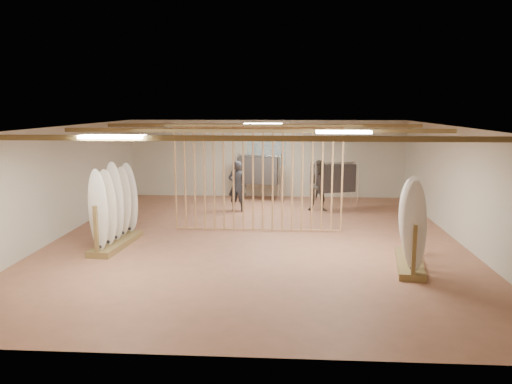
# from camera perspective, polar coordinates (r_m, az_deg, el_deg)

# --- Properties ---
(floor) EXTENTS (12.00, 12.00, 0.00)m
(floor) POSITION_cam_1_polar(r_m,az_deg,el_deg) (12.62, 0.00, -5.37)
(floor) COLOR #AB7053
(floor) RESTS_ON ground
(ceiling) EXTENTS (12.00, 12.00, 0.00)m
(ceiling) POSITION_cam_1_polar(r_m,az_deg,el_deg) (12.19, 0.00, 7.43)
(ceiling) COLOR gray
(ceiling) RESTS_ON ground
(wall_back) EXTENTS (12.00, 0.00, 12.00)m
(wall_back) POSITION_cam_1_polar(r_m,az_deg,el_deg) (18.27, 1.19, 3.83)
(wall_back) COLOR beige
(wall_back) RESTS_ON ground
(wall_front) EXTENTS (12.00, 0.00, 12.00)m
(wall_front) POSITION_cam_1_polar(r_m,az_deg,el_deg) (6.49, -3.38, -7.32)
(wall_front) COLOR beige
(wall_front) RESTS_ON ground
(wall_left) EXTENTS (0.00, 12.00, 12.00)m
(wall_left) POSITION_cam_1_polar(r_m,az_deg,el_deg) (13.59, -21.54, 1.06)
(wall_left) COLOR beige
(wall_left) RESTS_ON ground
(wall_right) EXTENTS (0.00, 12.00, 12.00)m
(wall_right) POSITION_cam_1_polar(r_m,az_deg,el_deg) (13.01, 22.55, 0.63)
(wall_right) COLOR beige
(wall_right) RESTS_ON ground
(ceiling_slats) EXTENTS (9.50, 6.12, 0.10)m
(ceiling_slats) POSITION_cam_1_polar(r_m,az_deg,el_deg) (12.20, 0.00, 7.05)
(ceiling_slats) COLOR olive
(ceiling_slats) RESTS_ON ground
(light_panels) EXTENTS (1.20, 0.35, 0.06)m
(light_panels) POSITION_cam_1_polar(r_m,az_deg,el_deg) (12.19, 0.00, 7.15)
(light_panels) COLOR white
(light_panels) RESTS_ON ground
(bamboo_partition) EXTENTS (4.45, 0.05, 2.78)m
(bamboo_partition) POSITION_cam_1_polar(r_m,az_deg,el_deg) (13.12, 0.22, 1.46)
(bamboo_partition) COLOR tan
(bamboo_partition) RESTS_ON ground
(poster) EXTENTS (1.40, 0.03, 0.90)m
(poster) POSITION_cam_1_polar(r_m,az_deg,el_deg) (18.23, 1.19, 4.45)
(poster) COLOR #346EB9
(poster) RESTS_ON ground
(rack_left) EXTENTS (0.71, 2.10, 1.96)m
(rack_left) POSITION_cam_1_polar(r_m,az_deg,el_deg) (12.28, -15.82, -2.98)
(rack_left) COLOR olive
(rack_left) RESTS_ON floor
(rack_right) EXTENTS (0.83, 1.99, 1.84)m
(rack_right) POSITION_cam_1_polar(r_m,az_deg,el_deg) (10.83, 17.29, -4.97)
(rack_right) COLOR olive
(rack_right) RESTS_ON floor
(clothing_rack_a) EXTENTS (1.52, 0.67, 1.66)m
(clothing_rack_a) POSITION_cam_1_polar(r_m,az_deg,el_deg) (17.43, 0.25, 2.47)
(clothing_rack_a) COLOR silver
(clothing_rack_a) RESTS_ON floor
(clothing_rack_b) EXTENTS (1.40, 0.79, 1.57)m
(clothing_rack_b) POSITION_cam_1_polar(r_m,az_deg,el_deg) (16.17, 8.93, 1.56)
(clothing_rack_b) COLOR silver
(clothing_rack_b) RESTS_ON floor
(shopper_a) EXTENTS (0.71, 0.52, 1.83)m
(shopper_a) POSITION_cam_1_polar(r_m,az_deg,el_deg) (15.74, -2.15, 1.07)
(shopper_a) COLOR #282A31
(shopper_a) RESTS_ON floor
(shopper_b) EXTENTS (0.92, 0.74, 1.84)m
(shopper_b) POSITION_cam_1_polar(r_m,az_deg,el_deg) (15.85, 7.40, 1.08)
(shopper_b) COLOR #332E27
(shopper_b) RESTS_ON floor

